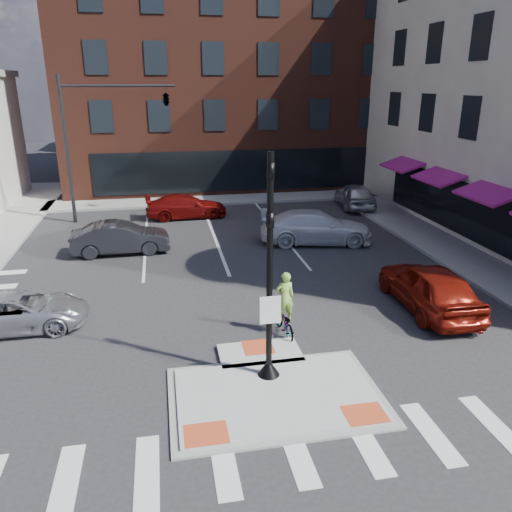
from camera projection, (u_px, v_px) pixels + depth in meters
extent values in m
plane|color=#28282B|center=(272.00, 386.00, 13.19)|extent=(120.00, 120.00, 0.00)
cube|color=gray|center=(276.00, 397.00, 12.72)|extent=(5.40, 3.60, 0.06)
cube|color=#A8A8A3|center=(276.00, 396.00, 12.71)|extent=(5.00, 3.20, 0.12)
cube|color=#A8A8A3|center=(260.00, 354.00, 14.66)|extent=(2.40, 1.40, 0.12)
cube|color=#C94523|center=(206.00, 434.00, 11.24)|extent=(1.00, 0.80, 0.01)
cube|color=#C94523|center=(365.00, 414.00, 11.92)|extent=(1.00, 0.80, 0.01)
cube|color=#C94523|center=(258.00, 347.00, 14.91)|extent=(0.90, 0.90, 0.01)
cube|color=gray|center=(19.00, 215.00, 29.75)|extent=(3.00, 20.00, 0.15)
cube|color=gray|center=(443.00, 245.00, 24.35)|extent=(3.00, 24.00, 0.15)
cube|color=gray|center=(245.00, 198.00, 34.09)|extent=(26.00, 3.00, 0.15)
cube|color=#522419|center=(224.00, 83.00, 40.89)|extent=(24.00, 18.00, 15.00)
cube|color=black|center=(242.00, 170.00, 34.44)|extent=(20.00, 0.12, 2.80)
cube|color=black|center=(470.00, 211.00, 24.03)|extent=(0.12, 16.00, 2.60)
cube|color=#B81884|center=(460.00, 184.00, 23.45)|extent=(1.46, 3.00, 0.58)
cube|color=#B81884|center=(402.00, 164.00, 29.01)|extent=(1.46, 3.00, 0.58)
cube|color=slate|center=(144.00, 105.00, 59.01)|extent=(10.00, 12.00, 10.00)
cube|color=brown|center=(249.00, 95.00, 62.84)|extent=(12.00, 12.00, 12.00)
cone|color=black|center=(269.00, 367.00, 13.45)|extent=(0.60, 0.60, 0.45)
cylinder|color=black|center=(270.00, 268.00, 12.50)|extent=(0.16, 0.16, 5.80)
cube|color=white|center=(270.00, 310.00, 12.76)|extent=(0.55, 0.04, 0.75)
imported|color=black|center=(270.00, 186.00, 11.81)|extent=(0.18, 0.22, 1.10)
imported|color=black|center=(270.00, 234.00, 12.20)|extent=(0.18, 0.22, 1.10)
cylinder|color=black|center=(67.00, 152.00, 27.21)|extent=(0.20, 0.20, 8.00)
cylinder|color=black|center=(118.00, 86.00, 26.62)|extent=(6.00, 0.14, 0.14)
imported|color=black|center=(166.00, 97.00, 27.26)|extent=(0.48, 2.24, 0.90)
imported|color=#BBBDC3|center=(18.00, 311.00, 16.11)|extent=(4.38, 2.10, 1.21)
imported|color=maroon|center=(429.00, 287.00, 17.44)|extent=(2.04, 4.95, 1.68)
imported|color=white|center=(316.00, 227.00, 24.71)|extent=(5.82, 3.16, 1.60)
imported|color=#28292D|center=(120.00, 238.00, 23.21)|extent=(4.53, 1.72, 1.47)
imported|color=#B8BCC0|center=(355.00, 195.00, 31.66)|extent=(2.42, 4.79, 1.56)
imported|color=maroon|center=(186.00, 206.00, 29.33)|extent=(4.78, 2.13, 1.36)
imported|color=#3F3F44|center=(284.00, 321.00, 15.83)|extent=(0.68, 1.68, 0.86)
imported|color=#8CC345|center=(285.00, 297.00, 15.55)|extent=(0.63, 0.44, 1.65)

